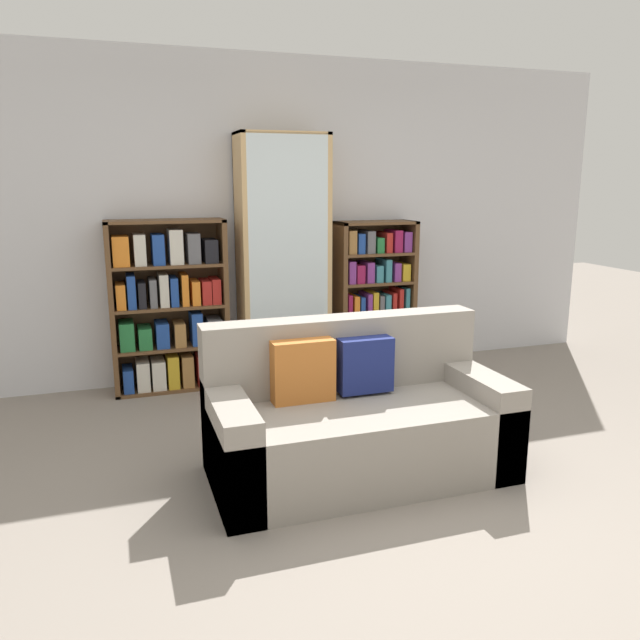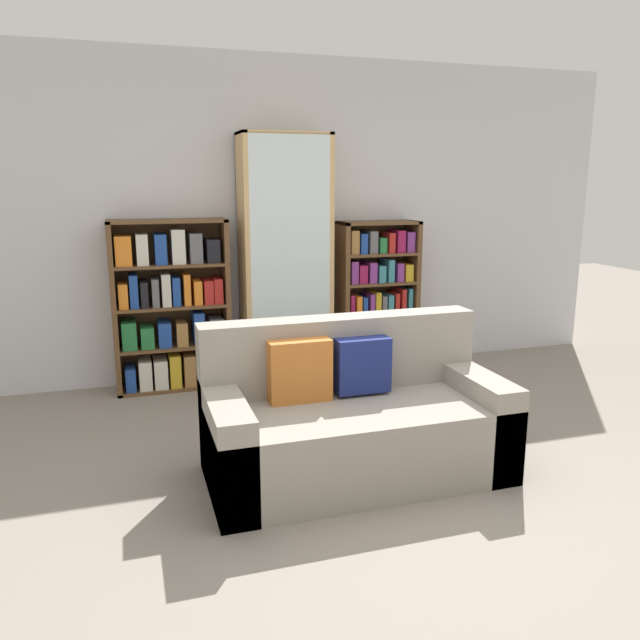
{
  "view_description": "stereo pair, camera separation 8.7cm",
  "coord_description": "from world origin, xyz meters",
  "px_view_note": "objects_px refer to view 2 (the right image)",
  "views": [
    {
      "loc": [
        -1.41,
        -2.57,
        1.68
      ],
      "look_at": [
        -0.04,
        1.5,
        0.72
      ],
      "focal_mm": 35.0,
      "sensor_mm": 36.0,
      "label": 1
    },
    {
      "loc": [
        -1.33,
        -2.6,
        1.68
      ],
      "look_at": [
        -0.04,
        1.5,
        0.72
      ],
      "focal_mm": 35.0,
      "sensor_mm": 36.0,
      "label": 2
    }
  ],
  "objects_px": {
    "bookshelf_left": "(171,309)",
    "wine_bottle": "(373,372)",
    "couch": "(353,422)",
    "display_cabinet": "(285,261)",
    "bookshelf_right": "(376,298)"
  },
  "relations": [
    {
      "from": "wine_bottle",
      "to": "bookshelf_right",
      "type": "bearing_deg",
      "value": 66.07
    },
    {
      "from": "bookshelf_left",
      "to": "bookshelf_right",
      "type": "distance_m",
      "value": 1.8
    },
    {
      "from": "couch",
      "to": "wine_bottle",
      "type": "bearing_deg",
      "value": 63.23
    },
    {
      "from": "bookshelf_left",
      "to": "couch",
      "type": "bearing_deg",
      "value": -65.42
    },
    {
      "from": "display_cabinet",
      "to": "bookshelf_right",
      "type": "bearing_deg",
      "value": 1.05
    },
    {
      "from": "couch",
      "to": "display_cabinet",
      "type": "height_order",
      "value": "display_cabinet"
    },
    {
      "from": "bookshelf_left",
      "to": "display_cabinet",
      "type": "distance_m",
      "value": 1.02
    },
    {
      "from": "bookshelf_right",
      "to": "wine_bottle",
      "type": "bearing_deg",
      "value": -113.93
    },
    {
      "from": "bookshelf_left",
      "to": "bookshelf_right",
      "type": "height_order",
      "value": "bookshelf_left"
    },
    {
      "from": "display_cabinet",
      "to": "wine_bottle",
      "type": "height_order",
      "value": "display_cabinet"
    },
    {
      "from": "bookshelf_left",
      "to": "wine_bottle",
      "type": "relative_size",
      "value": 4.1
    },
    {
      "from": "wine_bottle",
      "to": "bookshelf_left",
      "type": "bearing_deg",
      "value": 161.16
    },
    {
      "from": "bookshelf_left",
      "to": "display_cabinet",
      "type": "relative_size",
      "value": 0.67
    },
    {
      "from": "wine_bottle",
      "to": "couch",
      "type": "bearing_deg",
      "value": -116.77
    },
    {
      "from": "couch",
      "to": "bookshelf_left",
      "type": "relative_size",
      "value": 1.23
    }
  ]
}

